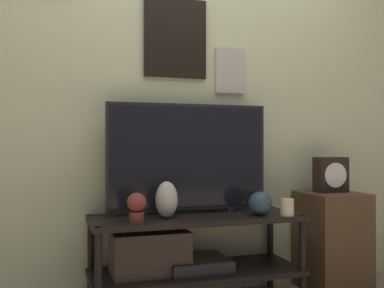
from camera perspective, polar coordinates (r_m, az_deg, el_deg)
wall_back at (r=2.91m, az=-1.23°, el=8.10°), size 6.40×0.08×2.70m
media_console at (r=2.66m, az=-1.57°, el=-13.39°), size 1.23×0.46×0.53m
television at (r=2.71m, az=-0.47°, el=-1.67°), size 0.99×0.05×0.66m
vase_round_glass at (r=2.67m, az=8.66°, el=-7.48°), size 0.14×0.14×0.14m
vase_urn_stoneware at (r=2.55m, az=-3.25°, el=-7.07°), size 0.13×0.12×0.21m
candle_jar at (r=2.69m, az=11.97°, el=-7.86°), size 0.08×0.08×0.10m
decorative_bust at (r=2.43m, az=-7.06°, el=-7.78°), size 0.10×0.10×0.16m
side_table at (r=3.14m, az=17.33°, el=-11.67°), size 0.37×0.39×0.63m
mantel_clock at (r=3.11m, az=17.22°, el=-3.74°), size 0.22×0.11×0.23m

